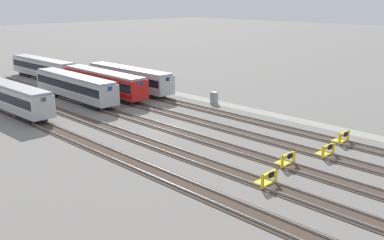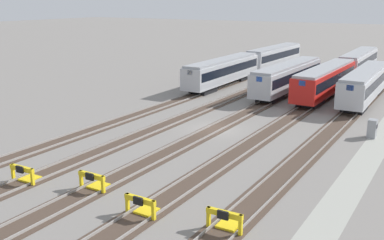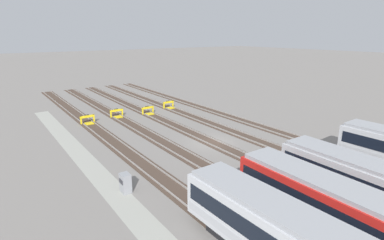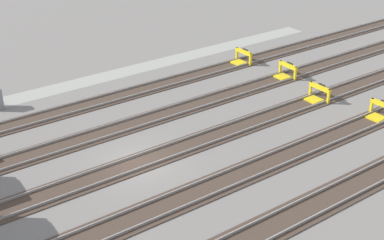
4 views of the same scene
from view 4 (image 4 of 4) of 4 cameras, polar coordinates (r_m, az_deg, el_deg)
name	(u,v)px [view 4 (image 4 of 4)]	position (r m, az deg, el deg)	size (l,w,h in m)	color
ground_plane	(139,163)	(33.17, -5.67, -4.61)	(400.00, 400.00, 0.00)	gray
service_walkway	(54,90)	(44.16, -14.55, 3.15)	(54.00, 2.00, 0.01)	#9E9E93
rail_track_nearest	(76,108)	(40.57, -12.32, 1.25)	(90.00, 2.23, 0.21)	#47382D
rail_track_near_inner	(104,133)	(36.75, -9.34, -1.36)	(90.00, 2.24, 0.21)	#47382D
rail_track_middle	(139,163)	(33.14, -5.68, -4.54)	(90.00, 2.24, 0.21)	#47382D
rail_track_far_inner	(182,199)	(29.83, -1.12, -8.44)	(90.00, 2.23, 0.21)	#47382D
bumper_stop_nearest_track	(241,58)	(48.14, 5.30, 6.64)	(1.36, 2.01, 1.22)	yellow
bumper_stop_near_inner_track	(285,72)	(45.57, 9.94, 5.11)	(1.35, 2.00, 1.22)	yellow
bumper_stop_middle_track	(317,94)	(41.86, 13.21, 2.71)	(1.35, 2.00, 1.22)	yellow
bumper_stop_far_inner_track	(380,112)	(40.36, 19.41, 0.85)	(1.37, 2.01, 1.22)	yellow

